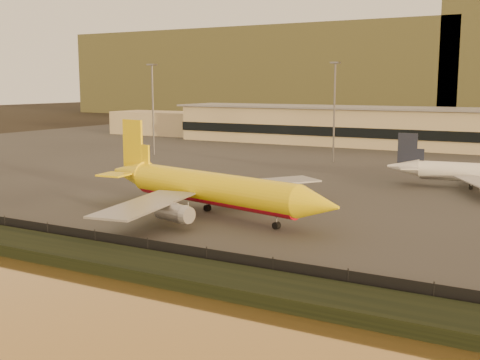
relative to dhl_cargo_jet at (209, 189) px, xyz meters
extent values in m
plane|color=black|center=(3.84, -9.71, -4.35)|extent=(900.00, 900.00, 0.00)
cube|color=black|center=(3.84, -26.71, -3.65)|extent=(320.00, 7.00, 1.40)
cube|color=#2D2D2D|center=(3.84, 85.29, -4.25)|extent=(320.00, 220.00, 0.20)
cube|color=black|center=(3.84, -22.71, -3.05)|extent=(300.00, 0.05, 2.20)
cube|color=tan|center=(3.84, 115.29, 1.85)|extent=(160.00, 22.00, 12.00)
cube|color=black|center=(3.84, 104.09, 0.85)|extent=(160.00, 0.60, 3.00)
cube|color=gray|center=(3.84, 115.29, 8.15)|extent=(164.00, 24.00, 0.60)
cube|color=tan|center=(-91.16, 119.29, 0.35)|extent=(50.00, 18.00, 9.00)
cylinder|color=slate|center=(-56.16, 60.29, 8.35)|extent=(0.50, 0.50, 25.00)
cube|color=slate|center=(-56.16, 60.29, 21.05)|extent=(2.20, 2.20, 0.40)
cylinder|color=slate|center=(-6.16, 70.29, 8.35)|extent=(0.50, 0.50, 25.00)
cube|color=slate|center=(-6.16, 70.29, 21.05)|extent=(2.20, 2.20, 0.40)
cube|color=brown|center=(-136.16, 330.29, 23.15)|extent=(260.00, 160.00, 55.00)
cylinder|color=yellow|center=(0.83, -0.19, 0.25)|extent=(32.26, 11.65, 4.63)
cylinder|color=#B90A1B|center=(0.83, -0.19, -0.56)|extent=(31.17, 10.46, 3.61)
cone|color=yellow|center=(19.48, -4.45, 0.25)|extent=(7.10, 5.90, 4.63)
cone|color=yellow|center=(-18.69, 4.27, 0.60)|extent=(8.84, 6.30, 4.63)
cube|color=yellow|center=(-17.83, 4.08, 5.69)|extent=(4.85, 1.45, 8.10)
cube|color=yellow|center=(-15.93, 8.39, 0.95)|extent=(6.08, 6.06, 0.28)
cube|color=yellow|center=(-17.99, -0.63, 0.95)|extent=(4.82, 4.78, 0.28)
cube|color=gray|center=(2.71, 12.02, -0.56)|extent=(16.56, 19.99, 0.28)
cylinder|color=gray|center=(4.21, 8.60, -1.83)|extent=(5.77, 3.67, 2.55)
cube|color=gray|center=(-2.79, -12.01, -0.56)|extent=(9.32, 20.76, 0.28)
cylinder|color=gray|center=(0.05, -9.57, -1.83)|extent=(5.77, 3.67, 2.55)
cylinder|color=black|center=(12.75, -2.92, -3.64)|extent=(1.17, 1.02, 1.02)
cylinder|color=slate|center=(12.75, -2.92, -3.10)|extent=(0.18, 0.18, 2.08)
cylinder|color=black|center=(-2.89, -1.48, -3.64)|extent=(1.17, 1.02, 1.02)
cylinder|color=slate|center=(-2.89, -1.48, -3.10)|extent=(0.18, 0.18, 2.08)
cylinder|color=black|center=(-1.96, 2.59, -3.64)|extent=(1.17, 1.02, 1.02)
cylinder|color=slate|center=(-1.96, 2.59, -3.10)|extent=(0.18, 0.18, 2.08)
cone|color=white|center=(18.49, 43.41, -0.63)|extent=(6.53, 4.13, 3.43)
cube|color=black|center=(19.17, 43.49, 3.13)|extent=(3.77, 0.72, 5.99)
cube|color=white|center=(19.44, 46.97, -0.38)|extent=(3.99, 3.86, 0.21)
cube|color=white|center=(20.25, 40.17, -0.38)|extent=(4.47, 4.39, 0.21)
cylinder|color=black|center=(31.42, 43.40, -3.77)|extent=(0.82, 0.68, 0.75)
cylinder|color=slate|center=(31.42, 43.40, -3.37)|extent=(0.18, 0.18, 1.54)
cylinder|color=black|center=(31.06, 46.46, -3.77)|extent=(0.82, 0.68, 0.75)
cylinder|color=slate|center=(31.06, 46.46, -3.37)|extent=(0.18, 0.18, 1.54)
cube|color=yellow|center=(4.82, 20.24, -3.16)|extent=(4.64, 2.67, 1.97)
cube|color=white|center=(-3.36, 22.05, -3.25)|extent=(4.24, 2.52, 1.79)
camera|label=1|loc=(47.71, -76.15, 15.65)|focal=45.00mm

